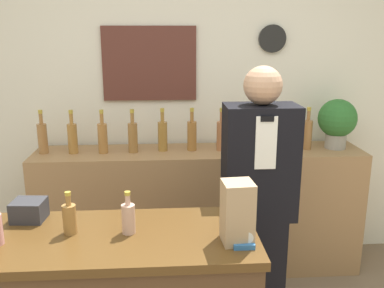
# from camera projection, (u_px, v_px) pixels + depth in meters

# --- Properties ---
(back_wall) EXTENTS (5.20, 0.09, 2.70)m
(back_wall) POSITION_uv_depth(u_px,v_px,m) (178.00, 89.00, 3.28)
(back_wall) COLOR silver
(back_wall) RESTS_ON ground_plane
(back_shelf) EXTENTS (2.39, 0.44, 0.94)m
(back_shelf) POSITION_uv_depth(u_px,v_px,m) (199.00, 210.00, 3.24)
(back_shelf) COLOR #9E754C
(back_shelf) RESTS_ON ground_plane
(shopkeeper) EXTENTS (0.41, 0.26, 1.61)m
(shopkeeper) POSITION_uv_depth(u_px,v_px,m) (258.00, 207.00, 2.47)
(shopkeeper) COLOR black
(shopkeeper) RESTS_ON ground_plane
(potted_plant) EXTENTS (0.28, 0.28, 0.37)m
(potted_plant) POSITION_uv_depth(u_px,v_px,m) (337.00, 121.00, 3.14)
(potted_plant) COLOR #9E998E
(potted_plant) RESTS_ON back_shelf
(paper_bag) EXTENTS (0.14, 0.14, 0.27)m
(paper_bag) POSITION_uv_depth(u_px,v_px,m) (237.00, 212.00, 1.81)
(paper_bag) COLOR tan
(paper_bag) RESTS_ON display_counter
(tape_dispenser) EXTENTS (0.09, 0.06, 0.07)m
(tape_dispenser) POSITION_uv_depth(u_px,v_px,m) (245.00, 242.00, 1.79)
(tape_dispenser) COLOR #2D66A8
(tape_dispenser) RESTS_ON display_counter
(gift_box) EXTENTS (0.16, 0.14, 0.10)m
(gift_box) POSITION_uv_depth(u_px,v_px,m) (29.00, 210.00, 2.05)
(gift_box) COLOR #2D2D33
(gift_box) RESTS_ON display_counter
(counter_bottle_1) EXTENTS (0.06, 0.06, 0.20)m
(counter_bottle_1) POSITION_uv_depth(u_px,v_px,m) (70.00, 218.00, 1.90)
(counter_bottle_1) COLOR olive
(counter_bottle_1) RESTS_ON display_counter
(counter_bottle_2) EXTENTS (0.06, 0.06, 0.20)m
(counter_bottle_2) POSITION_uv_depth(u_px,v_px,m) (128.00, 218.00, 1.91)
(counter_bottle_2) COLOR tan
(counter_bottle_2) RESTS_ON display_counter
(shelf_bottle_0) EXTENTS (0.07, 0.07, 0.31)m
(shelf_bottle_0) POSITION_uv_depth(u_px,v_px,m) (43.00, 137.00, 3.03)
(shelf_bottle_0) COLOR #9A693A
(shelf_bottle_0) RESTS_ON back_shelf
(shelf_bottle_1) EXTENTS (0.07, 0.07, 0.31)m
(shelf_bottle_1) POSITION_uv_depth(u_px,v_px,m) (73.00, 137.00, 3.03)
(shelf_bottle_1) COLOR #A37034
(shelf_bottle_1) RESTS_ON back_shelf
(shelf_bottle_2) EXTENTS (0.07, 0.07, 0.31)m
(shelf_bottle_2) POSITION_uv_depth(u_px,v_px,m) (103.00, 137.00, 3.03)
(shelf_bottle_2) COLOR #A36D37
(shelf_bottle_2) RESTS_ON back_shelf
(shelf_bottle_3) EXTENTS (0.07, 0.07, 0.31)m
(shelf_bottle_3) POSITION_uv_depth(u_px,v_px,m) (133.00, 136.00, 3.05)
(shelf_bottle_3) COLOR olive
(shelf_bottle_3) RESTS_ON back_shelf
(shelf_bottle_4) EXTENTS (0.07, 0.07, 0.31)m
(shelf_bottle_4) POSITION_uv_depth(u_px,v_px,m) (163.00, 135.00, 3.09)
(shelf_bottle_4) COLOR olive
(shelf_bottle_4) RESTS_ON back_shelf
(shelf_bottle_5) EXTENTS (0.07, 0.07, 0.31)m
(shelf_bottle_5) POSITION_uv_depth(u_px,v_px,m) (192.00, 135.00, 3.10)
(shelf_bottle_5) COLOR #9D6731
(shelf_bottle_5) RESTS_ON back_shelf
(shelf_bottle_6) EXTENTS (0.07, 0.07, 0.31)m
(shelf_bottle_6) POSITION_uv_depth(u_px,v_px,m) (221.00, 135.00, 3.10)
(shelf_bottle_6) COLOR #A5653E
(shelf_bottle_6) RESTS_ON back_shelf
(shelf_bottle_7) EXTENTS (0.07, 0.07, 0.31)m
(shelf_bottle_7) POSITION_uv_depth(u_px,v_px,m) (250.00, 134.00, 3.12)
(shelf_bottle_7) COLOR #A3703A
(shelf_bottle_7) RESTS_ON back_shelf
(shelf_bottle_8) EXTENTS (0.07, 0.07, 0.31)m
(shelf_bottle_8) POSITION_uv_depth(u_px,v_px,m) (278.00, 133.00, 3.14)
(shelf_bottle_8) COLOR #9E6330
(shelf_bottle_8) RESTS_ON back_shelf
(shelf_bottle_9) EXTENTS (0.07, 0.07, 0.31)m
(shelf_bottle_9) POSITION_uv_depth(u_px,v_px,m) (307.00, 133.00, 3.14)
(shelf_bottle_9) COLOR #9A683A
(shelf_bottle_9) RESTS_ON back_shelf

